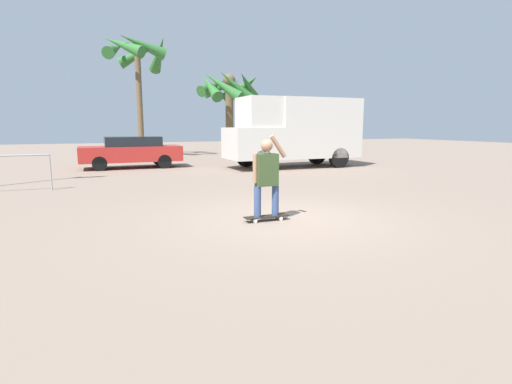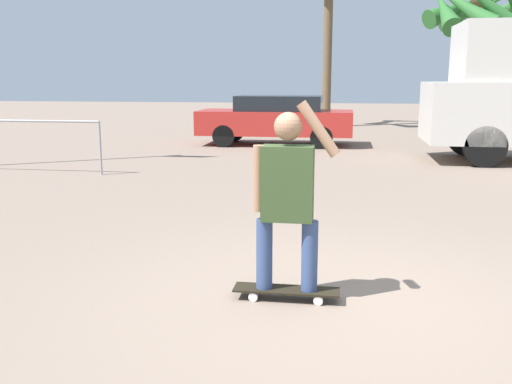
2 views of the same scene
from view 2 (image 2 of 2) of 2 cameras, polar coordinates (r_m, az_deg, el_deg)
The scene contains 6 objects.
ground_plane at distance 5.04m, azimuth 8.04°, elevation -10.82°, with size 80.00×80.00×0.00m, color gray.
skateboard at distance 5.02m, azimuth 3.06°, elevation -9.83°, with size 0.92×0.22×0.10m.
person_skateboarder at distance 4.77m, azimuth 3.16°, elevation 0.12°, with size 0.72×0.24×1.62m.
parked_car_red at distance 16.45m, azimuth 2.04°, elevation 7.34°, with size 4.37×1.73×1.40m.
palm_tree_near_van at distance 22.56m, azimuth 21.71°, elevation 16.32°, with size 4.13×4.18×5.28m.
plaza_railing_segment at distance 12.57m, azimuth -23.59°, elevation 5.85°, with size 3.95×0.05×1.08m.
Camera 2 is at (0.02, -4.67, 1.89)m, focal length 40.00 mm.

